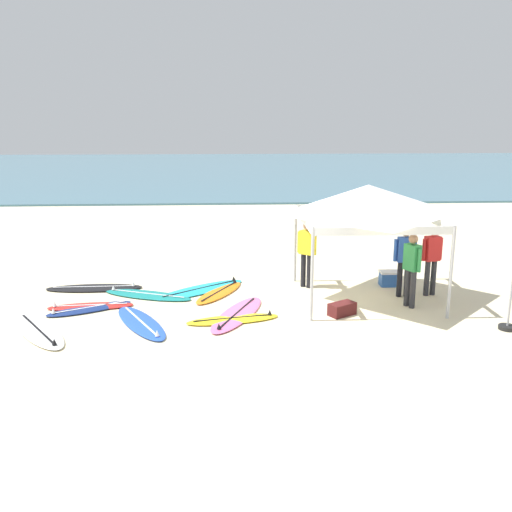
% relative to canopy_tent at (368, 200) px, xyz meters
% --- Properties ---
extents(ground_plane, '(80.00, 80.00, 0.00)m').
position_rel_canopy_tent_xyz_m(ground_plane, '(-2.32, -1.12, -2.39)').
color(ground_plane, beige).
extents(sea, '(80.00, 36.00, 0.10)m').
position_rel_canopy_tent_xyz_m(sea, '(-2.32, 32.77, -2.34)').
color(sea, teal).
rests_on(sea, ground).
extents(canopy_tent, '(3.12, 3.12, 2.75)m').
position_rel_canopy_tent_xyz_m(canopy_tent, '(0.00, 0.00, 0.00)').
color(canopy_tent, '#B7B7BC').
rests_on(canopy_tent, ground).
extents(surfboard_teal, '(2.40, 1.44, 0.19)m').
position_rel_canopy_tent_xyz_m(surfboard_teal, '(-5.26, 0.40, -2.35)').
color(surfboard_teal, '#19847F').
rests_on(surfboard_teal, ground).
extents(surfboard_blue, '(1.65, 2.37, 0.19)m').
position_rel_canopy_tent_xyz_m(surfboard_blue, '(-5.13, -1.54, -2.35)').
color(surfboard_blue, blue).
rests_on(surfboard_blue, ground).
extents(surfboard_orange, '(1.45, 2.05, 0.19)m').
position_rel_canopy_tent_xyz_m(surfboard_orange, '(-3.49, 0.50, -2.35)').
color(surfboard_orange, orange).
rests_on(surfboard_orange, ground).
extents(surfboard_red, '(1.97, 0.68, 0.19)m').
position_rel_canopy_tent_xyz_m(surfboard_red, '(-6.46, -0.40, -2.35)').
color(surfboard_red, red).
rests_on(surfboard_red, ground).
extents(surfboard_black, '(2.43, 0.70, 0.19)m').
position_rel_canopy_tent_xyz_m(surfboard_black, '(-6.68, 1.04, -2.35)').
color(surfboard_black, black).
rests_on(surfboard_black, ground).
extents(surfboard_yellow, '(2.09, 0.94, 0.19)m').
position_rel_canopy_tent_xyz_m(surfboard_yellow, '(-3.17, -1.43, -2.35)').
color(surfboard_yellow, yellow).
rests_on(surfboard_yellow, ground).
extents(surfboard_white, '(1.93, 2.39, 0.19)m').
position_rel_canopy_tent_xyz_m(surfboard_white, '(-7.16, -1.90, -2.35)').
color(surfboard_white, white).
rests_on(surfboard_white, ground).
extents(surfboard_cyan, '(2.48, 2.11, 0.19)m').
position_rel_canopy_tent_xyz_m(surfboard_cyan, '(-3.97, 0.77, -2.35)').
color(surfboard_cyan, '#23B2CC').
rests_on(surfboard_cyan, ground).
extents(surfboard_pink, '(1.59, 2.58, 0.19)m').
position_rel_canopy_tent_xyz_m(surfboard_pink, '(-3.08, -1.11, -2.35)').
color(surfboard_pink, pink).
rests_on(surfboard_pink, ground).
extents(surfboard_navy, '(1.95, 1.37, 0.19)m').
position_rel_canopy_tent_xyz_m(surfboard_navy, '(-6.45, -0.57, -2.35)').
color(surfboard_navy, navy).
rests_on(surfboard_navy, ground).
extents(person_blue, '(0.55, 0.24, 1.71)m').
position_rel_canopy_tent_xyz_m(person_blue, '(0.98, 0.06, -1.40)').
color(person_blue, black).
rests_on(person_blue, ground).
extents(person_red, '(0.54, 0.30, 1.71)m').
position_rel_canopy_tent_xyz_m(person_red, '(1.67, 0.13, -1.40)').
color(person_red, '#2D2D33').
rests_on(person_red, ground).
extents(person_green, '(0.35, 0.51, 1.71)m').
position_rel_canopy_tent_xyz_m(person_green, '(0.90, -0.70, -1.40)').
color(person_green, '#2D2D33').
rests_on(person_green, ground).
extents(person_yellow, '(0.45, 0.40, 1.71)m').
position_rel_canopy_tent_xyz_m(person_yellow, '(-1.27, 0.95, -1.40)').
color(person_yellow, black).
rests_on(person_yellow, ground).
extents(gear_bag_near_tent, '(0.68, 0.59, 0.28)m').
position_rel_canopy_tent_xyz_m(gear_bag_near_tent, '(-0.76, -1.18, -2.25)').
color(gear_bag_near_tent, '#4C1919').
rests_on(gear_bag_near_tent, ground).
extents(cooler_box, '(0.50, 0.36, 0.39)m').
position_rel_canopy_tent_xyz_m(cooler_box, '(0.91, 0.96, -2.19)').
color(cooler_box, '#2D60B7').
rests_on(cooler_box, ground).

